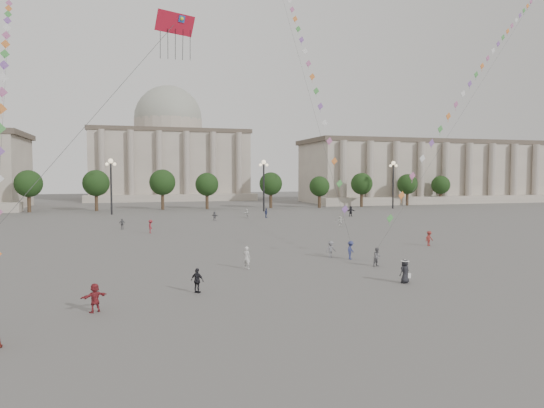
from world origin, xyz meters
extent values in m
plane|color=#52504D|center=(0.00, 0.00, 0.00)|extent=(360.00, 360.00, 0.00)
cube|color=#A5988A|center=(75.00, 95.00, 8.00)|extent=(80.00, 22.00, 16.00)
cube|color=brown|center=(75.00, 95.00, 16.60)|extent=(81.60, 22.44, 1.20)
cube|color=#A5988A|center=(75.00, 82.00, 1.00)|extent=(84.00, 4.00, 2.00)
cube|color=#A5988A|center=(0.00, 130.00, 10.00)|extent=(46.00, 30.00, 20.00)
cube|color=brown|center=(0.00, 130.00, 20.60)|extent=(46.92, 30.60, 1.20)
cube|color=#A5988A|center=(0.00, 113.00, 1.00)|extent=(48.30, 4.00, 2.00)
cylinder|color=#A5988A|center=(0.00, 130.00, 22.50)|extent=(21.00, 21.00, 5.00)
sphere|color=#989A8C|center=(0.00, 130.00, 25.00)|extent=(21.00, 21.00, 21.00)
cylinder|color=#38291C|center=(-30.00, 78.00, 1.76)|extent=(0.70, 0.70, 3.52)
sphere|color=black|center=(-30.00, 78.00, 5.44)|extent=(5.12, 5.12, 5.12)
cylinder|color=#38291C|center=(-18.00, 78.00, 1.76)|extent=(0.70, 0.70, 3.52)
sphere|color=black|center=(-18.00, 78.00, 5.44)|extent=(5.12, 5.12, 5.12)
cylinder|color=#38291C|center=(-6.00, 78.00, 1.76)|extent=(0.70, 0.70, 3.52)
sphere|color=black|center=(-6.00, 78.00, 5.44)|extent=(5.12, 5.12, 5.12)
cylinder|color=#38291C|center=(6.00, 78.00, 1.76)|extent=(0.70, 0.70, 3.52)
sphere|color=black|center=(6.00, 78.00, 5.44)|extent=(5.12, 5.12, 5.12)
cylinder|color=#38291C|center=(18.00, 78.00, 1.76)|extent=(0.70, 0.70, 3.52)
sphere|color=black|center=(18.00, 78.00, 5.44)|extent=(5.12, 5.12, 5.12)
cylinder|color=#38291C|center=(30.00, 78.00, 1.76)|extent=(0.70, 0.70, 3.52)
sphere|color=black|center=(30.00, 78.00, 5.44)|extent=(5.12, 5.12, 5.12)
cylinder|color=#38291C|center=(42.00, 78.00, 1.76)|extent=(0.70, 0.70, 3.52)
sphere|color=black|center=(42.00, 78.00, 5.44)|extent=(5.12, 5.12, 5.12)
cylinder|color=#38291C|center=(54.00, 78.00, 1.76)|extent=(0.70, 0.70, 3.52)
sphere|color=black|center=(54.00, 78.00, 5.44)|extent=(5.12, 5.12, 5.12)
cylinder|color=#38291C|center=(66.00, 78.00, 1.76)|extent=(0.70, 0.70, 3.52)
sphere|color=black|center=(66.00, 78.00, 5.44)|extent=(5.12, 5.12, 5.12)
cylinder|color=#262628|center=(-15.00, 70.00, 5.00)|extent=(0.36, 0.36, 10.00)
sphere|color=#FFE5B2|center=(-15.00, 70.00, 10.20)|extent=(0.90, 0.90, 0.90)
sphere|color=#FFE5B2|center=(-15.70, 70.00, 9.60)|extent=(0.60, 0.60, 0.60)
sphere|color=#FFE5B2|center=(-14.30, 70.00, 9.60)|extent=(0.60, 0.60, 0.60)
cylinder|color=#262628|center=(15.00, 70.00, 5.00)|extent=(0.36, 0.36, 10.00)
sphere|color=#FFE5B2|center=(15.00, 70.00, 10.20)|extent=(0.90, 0.90, 0.90)
sphere|color=#FFE5B2|center=(14.30, 70.00, 9.60)|extent=(0.60, 0.60, 0.60)
sphere|color=#FFE5B2|center=(15.70, 70.00, 9.60)|extent=(0.60, 0.60, 0.60)
cylinder|color=#262628|center=(45.00, 70.00, 5.00)|extent=(0.36, 0.36, 10.00)
sphere|color=#FFE5B2|center=(45.00, 70.00, 10.20)|extent=(0.90, 0.90, 0.90)
sphere|color=#FFE5B2|center=(44.30, 70.00, 9.60)|extent=(0.60, 0.60, 0.60)
sphere|color=#FFE5B2|center=(45.70, 70.00, 9.60)|extent=(0.60, 0.60, 0.60)
imported|color=navy|center=(11.54, 55.48, 0.85)|extent=(0.97, 1.02, 1.69)
imported|color=silver|center=(8.24, 56.37, 0.76)|extent=(1.47, 1.05, 1.53)
imported|color=slate|center=(6.42, 14.15, 0.77)|extent=(1.07, 0.72, 1.54)
imported|color=silver|center=(18.33, 38.82, 0.75)|extent=(1.43, 0.54, 1.51)
imported|color=maroon|center=(19.39, 18.03, 0.80)|extent=(1.15, 0.84, 1.60)
imported|color=black|center=(27.13, 53.93, 0.95)|extent=(1.84, 0.91, 1.90)
imported|color=slate|center=(1.95, 52.78, 0.76)|extent=(1.20, 1.39, 1.51)
imported|color=silver|center=(-2.19, 11.09, 0.91)|extent=(0.75, 0.79, 1.82)
imported|color=#5C5D61|center=(-12.54, 43.39, 0.76)|extent=(0.90, 0.40, 1.52)
imported|color=maroon|center=(-8.85, 37.76, 0.88)|extent=(0.80, 1.22, 1.77)
imported|color=black|center=(-7.05, 4.12, 0.81)|extent=(0.97, 0.92, 1.61)
imported|color=maroon|center=(-13.06, 1.31, 0.81)|extent=(1.55, 1.15, 1.62)
imported|color=navy|center=(7.76, 12.76, 0.84)|extent=(1.21, 1.20, 1.67)
imported|color=slate|center=(8.45, 9.09, 0.79)|extent=(0.92, 0.81, 1.57)
imported|color=black|center=(7.31, 2.97, 0.84)|extent=(0.94, 0.75, 1.67)
cone|color=white|center=(7.31, 2.97, 1.62)|extent=(0.52, 0.52, 0.14)
cylinder|color=white|center=(7.31, 2.97, 1.56)|extent=(0.60, 0.60, 0.02)
cube|color=white|center=(7.56, 2.82, 0.55)|extent=(0.22, 0.10, 0.35)
cube|color=#B51329|center=(-8.58, 0.39, 15.79)|extent=(2.23, 1.34, 1.02)
cube|color=#198C3F|center=(-8.93, 0.35, 16.04)|extent=(0.40, 0.32, 0.34)
cube|color=#2053B1|center=(-8.23, 0.35, 16.04)|extent=(0.40, 0.32, 0.34)
sphere|color=yellow|center=(-8.93, 0.31, 16.04)|extent=(0.20, 0.20, 0.20)
sphere|color=yellow|center=(-8.23, 0.31, 16.04)|extent=(0.20, 0.20, 0.20)
cylinder|color=#3F3F3F|center=(-14.28, -0.73, 8.70)|extent=(0.02, 0.02, 18.34)
cylinder|color=#3F3F3F|center=(-21.92, 23.31, 18.14)|extent=(0.02, 0.02, 63.73)
cube|color=orange|center=(-19.56, 10.53, 12.12)|extent=(0.76, 0.25, 0.76)
cube|color=#CA6BA3|center=(-19.99, 12.86, 13.61)|extent=(0.76, 0.25, 0.76)
cube|color=white|center=(-20.42, 15.18, 15.06)|extent=(0.76, 0.25, 0.76)
cube|color=#935EBC|center=(-20.85, 17.50, 16.49)|extent=(0.76, 0.25, 0.76)
cube|color=#50AC4F|center=(-21.28, 19.83, 17.89)|extent=(0.76, 0.25, 0.76)
cube|color=orange|center=(-21.71, 22.15, 19.28)|extent=(0.76, 0.25, 0.76)
cube|color=#CA6BA3|center=(-22.13, 24.48, 20.64)|extent=(0.76, 0.25, 0.76)
cube|color=white|center=(-22.56, 26.80, 21.99)|extent=(0.76, 0.25, 0.76)
cube|color=#935EBC|center=(-22.99, 29.12, 23.32)|extent=(0.76, 0.25, 0.76)
cube|color=#50AC4F|center=(-23.42, 31.45, 24.64)|extent=(0.76, 0.25, 0.76)
cube|color=orange|center=(-23.85, 33.77, 25.94)|extent=(0.76, 0.25, 0.76)
cube|color=#CA6BA3|center=(-24.28, 36.10, 27.24)|extent=(0.76, 0.25, 0.76)
cylinder|color=#3F3F3F|center=(9.40, 35.81, 27.82)|extent=(0.02, 0.02, 70.05)
cube|color=#935EBC|center=(7.87, 14.29, 4.42)|extent=(0.76, 0.25, 0.76)
cube|color=#50AC4F|center=(7.98, 15.83, 6.77)|extent=(0.76, 0.25, 0.76)
cube|color=orange|center=(8.09, 17.37, 8.93)|extent=(0.76, 0.25, 0.76)
cube|color=#CA6BA3|center=(8.20, 18.90, 10.99)|extent=(0.76, 0.25, 0.76)
cube|color=white|center=(8.31, 20.44, 12.98)|extent=(0.76, 0.25, 0.76)
cube|color=#935EBC|center=(8.42, 21.98, 14.90)|extent=(0.76, 0.25, 0.76)
cube|color=#50AC4F|center=(8.53, 23.51, 16.78)|extent=(0.76, 0.25, 0.76)
cube|color=orange|center=(8.64, 25.05, 18.61)|extent=(0.76, 0.25, 0.76)
cube|color=#CA6BA3|center=(8.74, 26.59, 20.42)|extent=(0.76, 0.25, 0.76)
cube|color=white|center=(8.85, 28.13, 22.19)|extent=(0.76, 0.25, 0.76)
cube|color=#935EBC|center=(8.96, 29.66, 23.93)|extent=(0.76, 0.25, 0.76)
cube|color=#50AC4F|center=(9.07, 31.20, 25.66)|extent=(0.76, 0.25, 0.76)
cube|color=orange|center=(9.18, 32.74, 27.36)|extent=(0.76, 0.25, 0.76)
cube|color=#CA6BA3|center=(9.29, 34.27, 29.04)|extent=(0.76, 0.25, 0.76)
cube|color=white|center=(9.40, 35.81, 30.70)|extent=(0.76, 0.25, 0.76)
cylinder|color=#3F3F3F|center=(30.68, 24.35, 19.06)|extent=(0.02, 0.02, 64.36)
cube|color=#50AC4F|center=(10.30, 10.36, 3.86)|extent=(0.76, 0.25, 0.76)
cube|color=orange|center=(12.16, 11.63, 5.75)|extent=(0.76, 0.25, 0.76)
cube|color=#CA6BA3|center=(14.01, 12.90, 7.50)|extent=(0.76, 0.25, 0.76)
cube|color=white|center=(15.86, 14.17, 9.16)|extent=(0.76, 0.25, 0.76)
cube|color=#935EBC|center=(17.71, 15.45, 10.76)|extent=(0.76, 0.25, 0.76)
cube|color=#50AC4F|center=(19.57, 16.72, 12.31)|extent=(0.76, 0.25, 0.76)
cube|color=orange|center=(21.42, 17.99, 13.83)|extent=(0.76, 0.25, 0.76)
cube|color=#CA6BA3|center=(23.27, 19.26, 15.31)|extent=(0.76, 0.25, 0.76)
cube|color=white|center=(25.13, 20.53, 16.76)|extent=(0.76, 0.25, 0.76)
cube|color=#935EBC|center=(26.98, 21.80, 18.19)|extent=(0.76, 0.25, 0.76)
cube|color=#50AC4F|center=(28.83, 23.07, 19.60)|extent=(0.76, 0.25, 0.76)
cube|color=orange|center=(30.68, 24.35, 20.99)|extent=(0.76, 0.25, 0.76)
cube|color=#CA6BA3|center=(32.54, 25.62, 22.36)|extent=(0.76, 0.25, 0.76)
cube|color=white|center=(34.39, 26.89, 23.72)|extent=(0.76, 0.25, 0.76)
cube|color=#935EBC|center=(36.24, 28.16, 25.06)|extent=(0.76, 0.25, 0.76)
cube|color=#50AC4F|center=(38.10, 29.43, 26.39)|extent=(0.76, 0.25, 0.76)
cube|color=orange|center=(39.95, 30.70, 27.70)|extent=(0.76, 0.25, 0.76)
cube|color=#CA6BA3|center=(41.80, 31.97, 29.01)|extent=(0.76, 0.25, 0.76)
cube|color=white|center=(43.65, 33.25, 30.30)|extent=(0.76, 0.25, 0.76)
cube|color=#935EBC|center=(45.51, 34.52, 31.59)|extent=(0.76, 0.25, 0.76)
cube|color=#50AC4F|center=(47.36, 35.79, 32.86)|extent=(0.76, 0.25, 0.76)
cube|color=orange|center=(49.21, 37.06, 34.12)|extent=(0.76, 0.25, 0.76)
cube|color=#CA6BA3|center=(51.07, 38.33, 35.38)|extent=(0.76, 0.25, 0.76)
camera|label=1|loc=(-10.89, -26.76, 7.61)|focal=32.00mm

